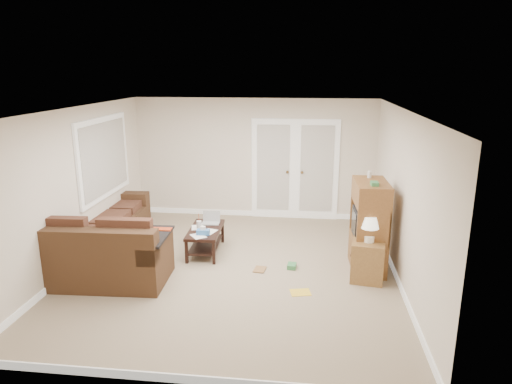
# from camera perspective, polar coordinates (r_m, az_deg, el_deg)

# --- Properties ---
(floor) EXTENTS (5.50, 5.50, 0.00)m
(floor) POSITION_cam_1_polar(r_m,az_deg,el_deg) (7.33, -2.80, -9.60)
(floor) COLOR tan
(floor) RESTS_ON ground
(ceiling) EXTENTS (5.00, 5.50, 0.02)m
(ceiling) POSITION_cam_1_polar(r_m,az_deg,el_deg) (6.68, -3.08, 10.27)
(ceiling) COLOR silver
(ceiling) RESTS_ON wall_back
(wall_left) EXTENTS (0.02, 5.50, 2.50)m
(wall_left) POSITION_cam_1_polar(r_m,az_deg,el_deg) (7.71, -21.58, 0.45)
(wall_left) COLOR silver
(wall_left) RESTS_ON floor
(wall_right) EXTENTS (0.02, 5.50, 2.50)m
(wall_right) POSITION_cam_1_polar(r_m,az_deg,el_deg) (6.95, 17.85, -0.75)
(wall_right) COLOR silver
(wall_right) RESTS_ON floor
(wall_back) EXTENTS (5.00, 0.02, 2.50)m
(wall_back) POSITION_cam_1_polar(r_m,az_deg,el_deg) (9.55, -0.20, 4.18)
(wall_back) COLOR silver
(wall_back) RESTS_ON floor
(wall_front) EXTENTS (5.00, 0.02, 2.50)m
(wall_front) POSITION_cam_1_polar(r_m,az_deg,el_deg) (4.37, -8.99, -9.59)
(wall_front) COLOR silver
(wall_front) RESTS_ON floor
(baseboards) EXTENTS (5.00, 5.50, 0.10)m
(baseboards) POSITION_cam_1_polar(r_m,az_deg,el_deg) (7.31, -2.81, -9.24)
(baseboards) COLOR white
(baseboards) RESTS_ON floor
(french_doors) EXTENTS (1.80, 0.05, 2.13)m
(french_doors) POSITION_cam_1_polar(r_m,az_deg,el_deg) (9.50, 4.87, 2.74)
(french_doors) COLOR white
(french_doors) RESTS_ON floor
(window_left) EXTENTS (0.05, 1.92, 1.42)m
(window_left) POSITION_cam_1_polar(r_m,az_deg,el_deg) (8.51, -18.45, 4.10)
(window_left) COLOR white
(window_left) RESTS_ON wall_left
(sectional_sofa) EXTENTS (2.16, 3.07, 0.94)m
(sectional_sofa) POSITION_cam_1_polar(r_m,az_deg,el_deg) (7.91, -18.93, -5.66)
(sectional_sofa) COLOR #472E1B
(sectional_sofa) RESTS_ON floor
(coffee_table) EXTENTS (0.57, 1.07, 0.71)m
(coffee_table) POSITION_cam_1_polar(r_m,az_deg,el_deg) (7.93, -6.28, -5.87)
(coffee_table) COLOR black
(coffee_table) RESTS_ON floor
(tv_armoire) EXTENTS (0.52, 0.90, 1.52)m
(tv_armoire) POSITION_cam_1_polar(r_m,az_deg,el_deg) (7.30, 13.92, -4.08)
(tv_armoire) COLOR brown
(tv_armoire) RESTS_ON floor
(side_cabinet) EXTENTS (0.53, 0.53, 0.99)m
(side_cabinet) POSITION_cam_1_polar(r_m,az_deg,el_deg) (7.03, 13.80, -7.97)
(side_cabinet) COLOR brown
(side_cabinet) RESTS_ON floor
(space_heater) EXTENTS (0.12, 0.10, 0.28)m
(space_heater) POSITION_cam_1_polar(r_m,az_deg,el_deg) (9.54, 12.84, -3.11)
(space_heater) COLOR silver
(space_heater) RESTS_ON floor
(floor_magazine) EXTENTS (0.32, 0.28, 0.01)m
(floor_magazine) POSITION_cam_1_polar(r_m,az_deg,el_deg) (6.64, 5.57, -12.38)
(floor_magazine) COLOR yellow
(floor_magazine) RESTS_ON floor
(floor_greenbox) EXTENTS (0.15, 0.19, 0.07)m
(floor_greenbox) POSITION_cam_1_polar(r_m,az_deg,el_deg) (7.36, 4.50, -9.20)
(floor_greenbox) COLOR #387B44
(floor_greenbox) RESTS_ON floor
(floor_book) EXTENTS (0.21, 0.26, 0.02)m
(floor_book) POSITION_cam_1_polar(r_m,az_deg,el_deg) (7.31, -0.21, -9.58)
(floor_book) COLOR brown
(floor_book) RESTS_ON floor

